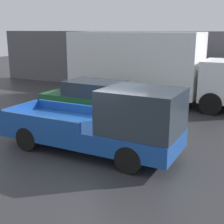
# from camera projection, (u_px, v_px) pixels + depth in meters

# --- Properties ---
(ground_plane) EXTENTS (60.00, 60.00, 0.00)m
(ground_plane) POSITION_uv_depth(u_px,v_px,m) (95.00, 155.00, 9.55)
(ground_plane) COLOR #2D2D30
(building_wall) EXTENTS (28.00, 0.15, 3.62)m
(building_wall) POSITION_uv_depth(u_px,v_px,m) (187.00, 63.00, 18.09)
(building_wall) COLOR #56565B
(building_wall) RESTS_ON ground
(pickup_truck) EXTENTS (5.66, 1.96, 2.13)m
(pickup_truck) POSITION_uv_depth(u_px,v_px,m) (109.00, 124.00, 9.31)
(pickup_truck) COLOR #194799
(pickup_truck) RESTS_ON ground
(car) EXTENTS (4.28, 1.86, 1.64)m
(car) POSITION_uv_depth(u_px,v_px,m) (93.00, 100.00, 13.17)
(car) COLOR #1E592D
(car) RESTS_ON ground
(delivery_truck) EXTENTS (9.00, 2.61, 3.59)m
(delivery_truck) POSITION_uv_depth(u_px,v_px,m) (146.00, 65.00, 16.14)
(delivery_truck) COLOR white
(delivery_truck) RESTS_ON ground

